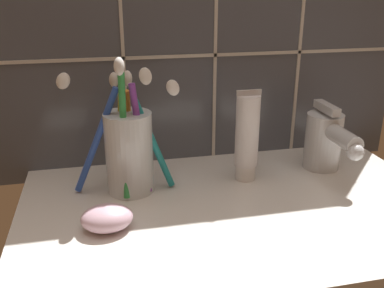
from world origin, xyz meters
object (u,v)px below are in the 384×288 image
(toothbrush_cup, at_px, (129,148))
(soap_bar, at_px, (107,218))
(sink_faucet, at_px, (326,140))
(toothpaste_tube, at_px, (247,136))

(toothbrush_cup, xyz_separation_m, soap_bar, (-0.04, -0.10, -0.05))
(sink_faucet, xyz_separation_m, soap_bar, (-0.34, -0.10, -0.03))
(sink_faucet, bearing_deg, toothbrush_cup, -87.89)
(sink_faucet, bearing_deg, toothpaste_tube, -86.57)
(soap_bar, bearing_deg, toothpaste_tube, 25.32)
(toothbrush_cup, bearing_deg, soap_bar, -110.20)
(toothpaste_tube, bearing_deg, sink_faucet, 2.18)
(toothbrush_cup, relative_size, toothpaste_tube, 1.42)
(toothpaste_tube, bearing_deg, soap_bar, -154.68)
(toothbrush_cup, distance_m, soap_bar, 0.12)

